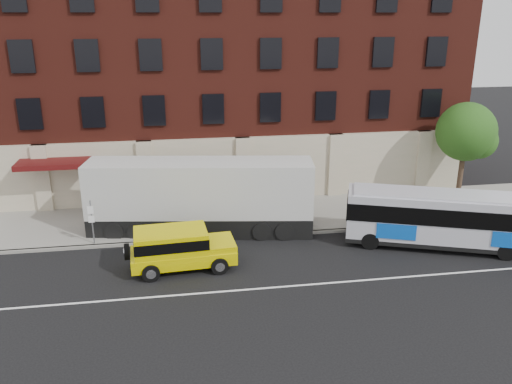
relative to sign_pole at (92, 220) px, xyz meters
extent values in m
plane|color=black|center=(8.50, -6.15, -1.45)|extent=(120.00, 120.00, 0.00)
cube|color=gray|center=(8.50, 2.85, -1.38)|extent=(60.00, 6.00, 0.15)
cube|color=gray|center=(8.50, -0.15, -1.38)|extent=(60.00, 0.25, 0.15)
cube|color=white|center=(8.50, -5.65, -1.45)|extent=(60.00, 0.12, 0.01)
cube|color=#551C14|center=(8.50, 10.85, 6.20)|extent=(30.00, 10.00, 15.00)
cube|color=#AFA78B|center=(8.50, 5.70, 0.70)|extent=(30.00, 0.35, 4.00)
cube|color=#490D0D|center=(-2.50, 4.85, 1.80)|extent=(4.20, 2.20, 0.30)
cube|color=#AFA78B|center=(-3.50, 5.60, 0.70)|extent=(0.90, 0.55, 4.00)
cube|color=#AFA78B|center=(2.50, 5.60, 0.70)|extent=(0.90, 0.55, 4.00)
cube|color=#AFA78B|center=(8.50, 5.60, 0.70)|extent=(0.90, 0.55, 4.00)
cube|color=#AFA78B|center=(14.50, 5.60, 0.70)|extent=(0.90, 0.55, 4.00)
cube|color=#AFA78B|center=(20.50, 5.60, 0.70)|extent=(0.90, 0.55, 4.00)
cube|color=black|center=(-3.75, 5.77, 4.50)|extent=(1.30, 0.20, 1.80)
cube|color=black|center=(-0.25, 5.77, 4.50)|extent=(1.30, 0.20, 1.80)
cube|color=black|center=(3.25, 5.77, 4.50)|extent=(1.30, 0.20, 1.80)
cube|color=black|center=(6.75, 5.77, 4.50)|extent=(1.30, 0.20, 1.80)
cube|color=black|center=(10.25, 5.77, 4.50)|extent=(1.30, 0.20, 1.80)
cube|color=black|center=(13.75, 5.77, 4.50)|extent=(1.30, 0.20, 1.80)
cube|color=black|center=(17.25, 5.77, 4.50)|extent=(1.30, 0.20, 1.80)
cube|color=black|center=(20.75, 5.77, 4.50)|extent=(1.30, 0.20, 1.80)
cube|color=black|center=(-3.75, 5.77, 7.70)|extent=(1.30, 0.20, 1.80)
cube|color=black|center=(-0.25, 5.77, 7.70)|extent=(1.30, 0.20, 1.80)
cube|color=black|center=(3.25, 5.77, 7.70)|extent=(1.30, 0.20, 1.80)
cube|color=black|center=(6.75, 5.77, 7.70)|extent=(1.30, 0.20, 1.80)
cube|color=black|center=(10.25, 5.77, 7.70)|extent=(1.30, 0.20, 1.80)
cube|color=black|center=(13.75, 5.77, 7.70)|extent=(1.30, 0.20, 1.80)
cube|color=black|center=(17.25, 5.77, 7.70)|extent=(1.30, 0.20, 1.80)
cube|color=black|center=(20.75, 5.77, 7.70)|extent=(1.30, 0.20, 1.80)
cube|color=black|center=(-2.00, 5.63, 0.30)|extent=(2.60, 0.15, 2.80)
cube|color=black|center=(4.00, 5.63, 0.30)|extent=(2.60, 0.15, 2.80)
cube|color=black|center=(10.00, 5.63, 0.30)|extent=(2.60, 0.15, 2.80)
cube|color=black|center=(16.00, 5.63, 0.30)|extent=(2.60, 0.15, 2.80)
cylinder|color=gray|center=(0.00, 0.05, -0.20)|extent=(0.07, 0.07, 2.50)
cube|color=white|center=(0.00, -0.10, 0.60)|extent=(0.30, 0.03, 0.40)
cube|color=white|center=(0.00, -0.10, 0.10)|extent=(0.30, 0.03, 0.35)
cylinder|color=#39291C|center=(22.00, 3.35, 0.20)|extent=(0.32, 0.32, 3.00)
sphere|color=#204E16|center=(22.00, 3.35, 3.10)|extent=(3.60, 3.60, 3.60)
sphere|color=#204E16|center=(22.70, 2.95, 2.60)|extent=(2.20, 2.20, 2.20)
sphere|color=#204E16|center=(21.40, 3.75, 2.70)|extent=(2.00, 2.00, 2.00)
cube|color=#B8B8C4|center=(18.05, -2.97, 0.11)|extent=(10.64, 5.68, 2.50)
cube|color=black|center=(18.05, -2.97, -1.06)|extent=(10.70, 5.74, 0.22)
cube|color=#B8B8C4|center=(18.05, -2.97, 1.40)|extent=(10.05, 5.26, 0.11)
cube|color=black|center=(18.05, -2.97, 0.52)|extent=(10.73, 5.77, 0.88)
cube|color=#0C4DBB|center=(15.03, -3.06, -0.35)|extent=(1.82, 0.70, 0.79)
cube|color=#0C4DBB|center=(20.91, -2.82, -0.35)|extent=(1.82, 0.70, 0.79)
cylinder|color=black|center=(13.92, -2.51, -1.01)|extent=(0.91, 0.55, 0.88)
cylinder|color=black|center=(14.61, -0.65, -1.01)|extent=(0.91, 0.55, 0.88)
cylinder|color=black|center=(20.02, -4.75, -1.01)|extent=(0.91, 0.55, 0.88)
cylinder|color=black|center=(20.70, -2.89, -1.01)|extent=(0.91, 0.55, 0.88)
cube|color=#DFD000|center=(4.50, -3.12, -0.80)|extent=(4.93, 2.32, 0.60)
cube|color=#DFD000|center=(3.95, -3.16, 0.00)|extent=(3.43, 2.18, 1.00)
cube|color=black|center=(3.95, -3.16, 0.05)|extent=(3.47, 2.22, 0.50)
cube|color=#DFD000|center=(6.15, -3.01, -0.35)|extent=(1.63, 2.00, 0.30)
cube|color=black|center=(6.92, -2.96, -0.75)|extent=(0.17, 1.60, 0.55)
cylinder|color=black|center=(1.95, -3.29, -0.35)|extent=(0.27, 0.77, 0.76)
cylinder|color=black|center=(6.12, -4.00, -1.05)|extent=(0.82, 0.33, 0.80)
cylinder|color=silver|center=(6.12, -4.00, -1.05)|extent=(0.46, 0.33, 0.44)
cylinder|color=black|center=(5.99, -2.04, -1.05)|extent=(0.82, 0.33, 0.80)
cylinder|color=silver|center=(5.99, -2.04, -1.05)|extent=(0.46, 0.33, 0.44)
cylinder|color=black|center=(3.01, -4.20, -1.05)|extent=(0.82, 0.33, 0.80)
cylinder|color=silver|center=(3.01, -4.20, -1.05)|extent=(0.46, 0.33, 0.44)
cylinder|color=black|center=(2.88, -2.24, -1.05)|extent=(0.82, 0.33, 0.80)
cylinder|color=silver|center=(2.88, -2.24, -1.05)|extent=(0.46, 0.33, 0.44)
cube|color=black|center=(5.58, 1.10, -0.90)|extent=(12.22, 4.18, 1.10)
cube|color=silver|center=(5.58, 1.10, 1.10)|extent=(12.23, 4.22, 2.90)
cylinder|color=black|center=(0.96, 0.64, -0.95)|extent=(1.03, 0.43, 1.00)
cylinder|color=black|center=(1.31, 2.91, -0.95)|extent=(1.03, 0.43, 1.00)
cylinder|color=black|center=(2.15, 0.46, -0.95)|extent=(1.03, 0.43, 1.00)
cylinder|color=black|center=(2.49, 2.73, -0.95)|extent=(1.03, 0.43, 1.00)
cylinder|color=black|center=(8.67, -0.53, -0.95)|extent=(1.03, 0.43, 1.00)
cylinder|color=black|center=(9.02, 1.74, -0.95)|extent=(1.03, 0.43, 1.00)
cylinder|color=black|center=(9.86, -0.71, -0.95)|extent=(1.03, 0.43, 1.00)
cylinder|color=black|center=(10.20, 1.56, -0.95)|extent=(1.03, 0.43, 1.00)
camera|label=1|loc=(4.38, -25.49, 9.93)|focal=36.51mm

